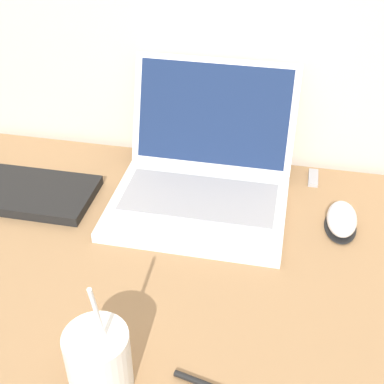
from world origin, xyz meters
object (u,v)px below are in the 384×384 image
at_px(drink_cup, 99,360).
at_px(computer_mouse, 342,220).
at_px(laptop, 203,174).
at_px(usb_stick, 313,178).

relative_size(drink_cup, computer_mouse, 1.96).
xyz_separation_m(laptop, computer_mouse, (0.28, -0.05, -0.03)).
bearing_deg(drink_cup, laptop, 83.42).
relative_size(laptop, computer_mouse, 3.32).
relative_size(laptop, usb_stick, 5.76).
bearing_deg(computer_mouse, usb_stick, 109.10).
height_order(drink_cup, computer_mouse, drink_cup).
distance_m(drink_cup, usb_stick, 0.63).
height_order(computer_mouse, usb_stick, computer_mouse).
bearing_deg(laptop, usb_stick, 24.75).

